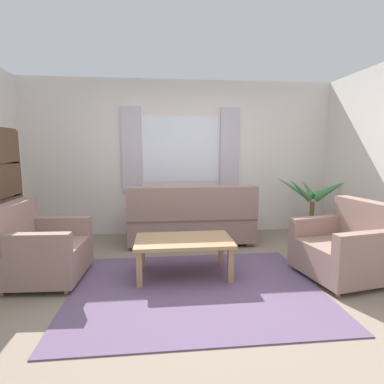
{
  "coord_description": "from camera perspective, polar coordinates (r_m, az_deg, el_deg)",
  "views": [
    {
      "loc": [
        -0.35,
        -2.99,
        1.46
      ],
      "look_at": [
        0.03,
        0.7,
        0.93
      ],
      "focal_mm": 28.32,
      "sensor_mm": 36.0,
      "label": 1
    }
  ],
  "objects": [
    {
      "name": "armchair_right",
      "position": [
        3.88,
        26.96,
        -9.34
      ],
      "size": [
        0.95,
        0.97,
        0.88
      ],
      "rotation": [
        0.0,
        0.0,
        -1.39
      ],
      "color": "gray",
      "rests_on": "ground_plane"
    },
    {
      "name": "area_rug",
      "position": [
        3.34,
        0.77,
        -17.69
      ],
      "size": [
        2.58,
        1.95,
        0.01
      ],
      "primitive_type": "cube",
      "color": "#604C6B",
      "rests_on": "ground_plane"
    },
    {
      "name": "potted_plant",
      "position": [
        5.38,
        21.6,
        -3.47
      ],
      "size": [
        1.22,
        1.12,
        1.05
      ],
      "color": "#9E6B4C",
      "rests_on": "ground_plane"
    },
    {
      "name": "couch",
      "position": [
        4.71,
        -0.15,
        -5.29
      ],
      "size": [
        1.9,
        0.82,
        0.92
      ],
      "rotation": [
        0.0,
        0.0,
        3.14
      ],
      "color": "gray",
      "rests_on": "ground_plane"
    },
    {
      "name": "wall_back",
      "position": [
        5.26,
        -2.09,
        6.37
      ],
      "size": [
        5.32,
        0.12,
        2.6
      ],
      "primitive_type": "cube",
      "color": "silver",
      "rests_on": "ground_plane"
    },
    {
      "name": "armchair_left",
      "position": [
        3.81,
        -26.73,
        -9.67
      ],
      "size": [
        0.86,
        0.88,
        0.88
      ],
      "rotation": [
        0.0,
        0.0,
        1.52
      ],
      "color": "gray",
      "rests_on": "ground_plane"
    },
    {
      "name": "coffee_table",
      "position": [
        3.52,
        -1.57,
        -9.72
      ],
      "size": [
        1.1,
        0.64,
        0.44
      ],
      "color": "#A87F56",
      "rests_on": "ground_plane"
    },
    {
      "name": "window_with_curtains",
      "position": [
        5.18,
        -2.04,
        8.0
      ],
      "size": [
        1.98,
        0.07,
        1.4
      ],
      "color": "white"
    },
    {
      "name": "ground_plane",
      "position": [
        3.34,
        0.77,
        -17.78
      ],
      "size": [
        6.24,
        6.24,
        0.0
      ],
      "primitive_type": "plane",
      "color": "gray"
    }
  ]
}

